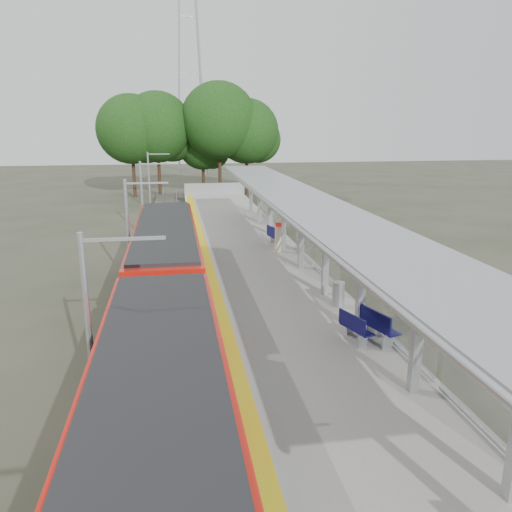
% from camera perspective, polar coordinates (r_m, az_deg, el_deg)
% --- Properties ---
extents(trackbed, '(3.00, 70.00, 0.24)m').
position_cam_1_polar(trackbed, '(26.26, -9.93, -2.59)').
color(trackbed, '#59544C').
rests_on(trackbed, ground).
extents(platform, '(6.00, 50.00, 1.00)m').
position_cam_1_polar(platform, '(26.46, -0.19, -1.37)').
color(platform, gray).
rests_on(platform, ground).
extents(tactile_strip, '(0.60, 50.00, 0.02)m').
position_cam_1_polar(tactile_strip, '(26.05, -5.73, -0.54)').
color(tactile_strip, yellow).
rests_on(tactile_strip, platform).
extents(end_fence, '(6.00, 0.10, 1.20)m').
position_cam_1_polar(end_fence, '(50.59, -4.76, 7.64)').
color(end_fence, '#9EA0A5').
rests_on(end_fence, platform).
extents(train, '(2.74, 27.60, 3.62)m').
position_cam_1_polar(train, '(15.88, -10.38, -6.96)').
color(train, black).
rests_on(train, ground).
extents(canopy, '(3.27, 38.00, 3.66)m').
position_cam_1_polar(canopy, '(22.31, 5.48, 5.27)').
color(canopy, '#9EA0A5').
rests_on(canopy, platform).
extents(pylon, '(8.00, 4.00, 38.00)m').
position_cam_1_polar(pylon, '(78.93, -7.68, 22.80)').
color(pylon, '#9EA0A5').
rests_on(pylon, ground).
extents(tree_cluster, '(19.94, 9.42, 12.47)m').
position_cam_1_polar(tree_cluster, '(57.04, -7.43, 14.29)').
color(tree_cluster, '#382316').
rests_on(tree_cluster, ground).
extents(catenary_masts, '(2.08, 48.16, 5.40)m').
position_cam_1_polar(catenary_masts, '(24.68, -14.22, 2.76)').
color(catenary_masts, '#9EA0A5').
rests_on(catenary_masts, ground).
extents(bench_near, '(0.82, 1.40, 0.91)m').
position_cam_1_polar(bench_near, '(16.74, 11.22, -7.94)').
color(bench_near, '#110F4F').
rests_on(bench_near, platform).
extents(bench_mid, '(0.91, 1.61, 1.06)m').
position_cam_1_polar(bench_mid, '(16.86, 13.71, -7.64)').
color(bench_mid, '#110F4F').
rests_on(bench_mid, platform).
extents(bench_far, '(0.81, 1.63, 1.07)m').
position_cam_1_polar(bench_far, '(29.27, 2.12, 2.36)').
color(bench_far, '#110F4F').
rests_on(bench_far, platform).
extents(info_pillar_far, '(0.37, 0.37, 1.63)m').
position_cam_1_polar(info_pillar_far, '(27.74, 2.55, 1.95)').
color(info_pillar_far, beige).
rests_on(info_pillar_far, platform).
extents(litter_bin, '(0.55, 0.55, 0.97)m').
position_cam_1_polar(litter_bin, '(19.69, 9.39, -4.32)').
color(litter_bin, '#9EA0A5').
rests_on(litter_bin, platform).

